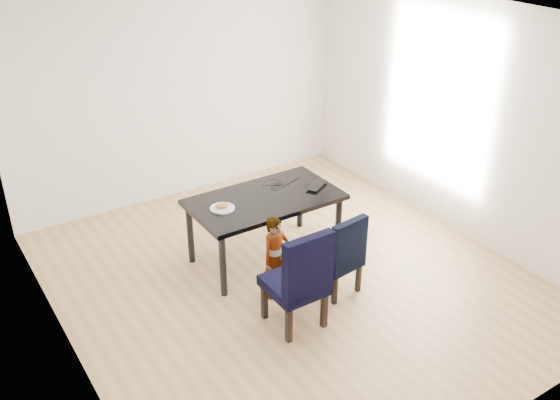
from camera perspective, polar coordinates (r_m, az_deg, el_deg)
floor at (r=6.64m, az=0.95°, el=-7.23°), size 4.50×5.00×0.01m
ceiling at (r=5.56m, az=1.17°, el=16.38°), size 4.50×5.00×0.01m
wall_back at (r=8.04m, az=-9.11°, el=9.56°), size 4.50×0.01×2.70m
wall_front at (r=4.39m, az=19.77°, el=-7.88°), size 4.50×0.01×2.70m
wall_left at (r=5.19m, az=-20.10°, el=-2.20°), size 0.01×5.00×2.70m
wall_right at (r=7.39m, az=15.84°, el=7.25°), size 0.01×5.00×2.70m
dining_table at (r=6.79m, az=-1.38°, el=-2.58°), size 1.60×0.90×0.75m
chair_left at (r=5.75m, az=1.32°, el=-6.99°), size 0.50×0.52×1.04m
chair_right at (r=6.26m, az=5.09°, el=-4.83°), size 0.47×0.49×0.88m
child at (r=6.16m, az=-0.38°, el=-5.29°), size 0.35×0.26×0.88m
plate at (r=6.41m, az=-5.29°, el=-0.75°), size 0.31×0.31×0.01m
sandwich at (r=6.38m, az=-5.34°, el=-0.49°), size 0.17×0.12×0.06m
laptop at (r=6.87m, az=3.04°, el=1.41°), size 0.38×0.33×0.02m
cable_tangle at (r=6.83m, az=-0.15°, el=1.23°), size 0.16×0.16×0.01m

